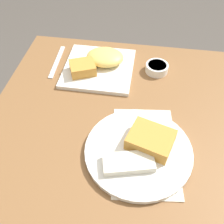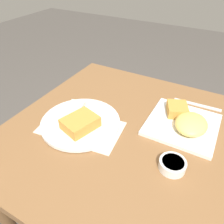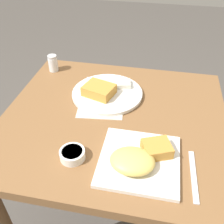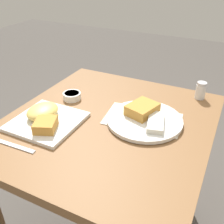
# 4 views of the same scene
# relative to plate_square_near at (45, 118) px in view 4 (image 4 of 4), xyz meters

# --- Properties ---
(dining_table) EXTENTS (0.84, 0.77, 0.72)m
(dining_table) POSITION_rel_plate_square_near_xyz_m (-0.12, 0.21, -0.12)
(dining_table) COLOR brown
(dining_table) RESTS_ON ground_plane
(menu_card) EXTENTS (0.21, 0.31, 0.00)m
(menu_card) POSITION_rel_plate_square_near_xyz_m (-0.19, 0.33, -0.02)
(menu_card) COLOR beige
(menu_card) RESTS_ON dining_table
(plate_square_near) EXTENTS (0.24, 0.24, 0.06)m
(plate_square_near) POSITION_rel_plate_square_near_xyz_m (0.00, 0.00, 0.00)
(plate_square_near) COLOR white
(plate_square_near) RESTS_ON dining_table
(plate_oval_far) EXTENTS (0.29, 0.29, 0.05)m
(plate_oval_far) POSITION_rel_plate_square_near_xyz_m (-0.18, 0.34, -0.00)
(plate_oval_far) COLOR white
(plate_oval_far) RESTS_ON menu_card
(sauce_ramekin) EXTENTS (0.08, 0.08, 0.03)m
(sauce_ramekin) POSITION_rel_plate_square_near_xyz_m (-0.21, -0.02, -0.01)
(sauce_ramekin) COLOR white
(sauce_ramekin) RESTS_ON dining_table
(salt_shaker) EXTENTS (0.04, 0.04, 0.08)m
(salt_shaker) POSITION_rel_plate_square_near_xyz_m (-0.47, 0.49, 0.01)
(salt_shaker) COLOR white
(salt_shaker) RESTS_ON dining_table
(butter_knife) EXTENTS (0.02, 0.19, 0.00)m
(butter_knife) POSITION_rel_plate_square_near_xyz_m (0.16, -0.01, -0.02)
(butter_knife) COLOR silver
(butter_knife) RESTS_ON dining_table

